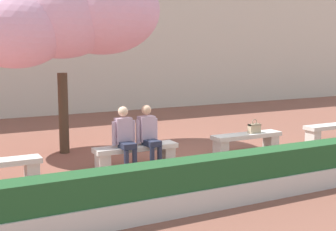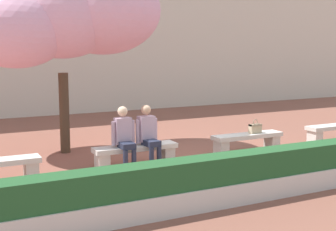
# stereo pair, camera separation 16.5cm
# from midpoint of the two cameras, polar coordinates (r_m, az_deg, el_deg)

# --- Properties ---
(ground_plane) EXTENTS (100.00, 100.00, 0.00)m
(ground_plane) POSITION_cam_midpoint_polar(r_m,az_deg,el_deg) (10.63, 3.74, -5.27)
(ground_plane) COLOR brown
(building_facade) EXTENTS (28.00, 4.00, 8.35)m
(building_facade) POSITION_cam_midpoint_polar(r_m,az_deg,el_deg) (19.83, -11.70, 13.06)
(building_facade) COLOR beige
(building_facade) RESTS_ON ground
(stone_bench_near_west) EXTENTS (1.82, 0.44, 0.45)m
(stone_bench_near_west) POSITION_cam_midpoint_polar(r_m,az_deg,el_deg) (9.92, -3.50, -4.47)
(stone_bench_near_west) COLOR beige
(stone_bench_near_west) RESTS_ON ground
(stone_bench_center) EXTENTS (1.82, 0.44, 0.45)m
(stone_bench_center) POSITION_cam_midpoint_polar(r_m,az_deg,el_deg) (11.36, 10.07, -2.93)
(stone_bench_center) COLOR beige
(stone_bench_center) RESTS_ON ground
(stone_bench_near_east) EXTENTS (1.82, 0.44, 0.45)m
(stone_bench_near_east) POSITION_cam_midpoint_polar(r_m,az_deg,el_deg) (13.29, 20.13, -1.67)
(stone_bench_near_east) COLOR beige
(stone_bench_near_east) RESTS_ON ground
(person_seated_left) EXTENTS (0.51, 0.69, 1.29)m
(person_seated_left) POSITION_cam_midpoint_polar(r_m,az_deg,el_deg) (9.69, -4.85, -2.41)
(person_seated_left) COLOR black
(person_seated_left) RESTS_ON ground
(person_seated_right) EXTENTS (0.51, 0.70, 1.29)m
(person_seated_right) POSITION_cam_midpoint_polar(r_m,az_deg,el_deg) (9.90, -1.95, -2.15)
(person_seated_right) COLOR black
(person_seated_right) RESTS_ON ground
(handbag) EXTENTS (0.30, 0.15, 0.34)m
(handbag) POSITION_cam_midpoint_polar(r_m,az_deg,el_deg) (11.41, 10.99, -1.49)
(handbag) COLOR tan
(handbag) RESTS_ON stone_bench_center
(cherry_tree_main) EXTENTS (4.66, 2.84, 4.42)m
(cherry_tree_main) POSITION_cam_midpoint_polar(r_m,az_deg,el_deg) (11.30, -12.01, 11.71)
(cherry_tree_main) COLOR #473323
(cherry_tree_main) RESTS_ON ground
(planter_hedge_foreground) EXTENTS (13.24, 0.50, 0.80)m
(planter_hedge_foreground) POSITION_cam_midpoint_polar(r_m,az_deg,el_deg) (8.30, 13.86, -6.67)
(planter_hedge_foreground) COLOR beige
(planter_hedge_foreground) RESTS_ON ground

